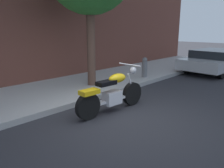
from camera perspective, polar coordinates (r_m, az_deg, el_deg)
ground_plane at (r=5.08m, az=3.09°, el=-8.93°), size 60.00×60.00×0.00m
sidewalk at (r=7.13m, az=-14.79°, el=-2.02°), size 21.55×2.86×0.14m
motorcycle at (r=5.40m, az=-0.05°, el=-2.51°), size 2.07×0.70×1.10m
parked_car_silver at (r=11.48m, az=24.88°, el=5.53°), size 4.16×2.10×1.03m
fire_hydrant at (r=8.76m, az=8.24°, el=3.81°), size 0.20×0.20×0.91m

